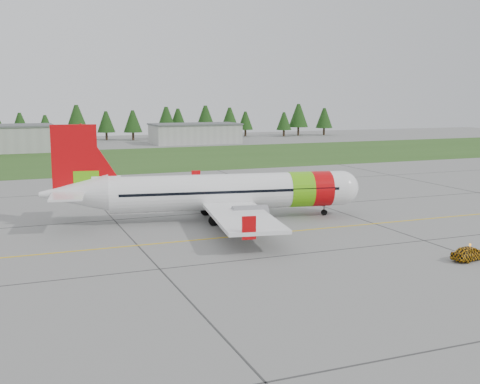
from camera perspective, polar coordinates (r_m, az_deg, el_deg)
name	(u,v)px	position (r m, az deg, el deg)	size (l,w,h in m)	color
ground	(330,251)	(52.67, 8.49, -5.54)	(320.00, 320.00, 0.00)	gray
aircraft	(222,192)	(64.51, -1.71, -0.02)	(34.15, 31.84, 10.40)	white
follow_me_car	(470,239)	(52.26, 21.01, -4.20)	(1.40, 1.19, 3.48)	orange
grass_strip	(133,159)	(129.26, -10.07, 3.10)	(320.00, 50.00, 0.03)	#30561E
taxi_guideline	(288,231)	(59.51, 4.62, -3.75)	(120.00, 0.25, 0.02)	gold
hangar_east	(195,134)	(170.08, -4.29, 5.50)	(24.00, 12.00, 5.20)	#A8A8A3
treeline	(94,124)	(183.97, -13.69, 6.29)	(160.00, 8.00, 10.00)	#1C3F14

